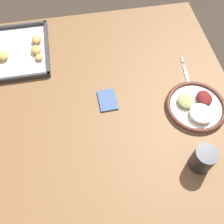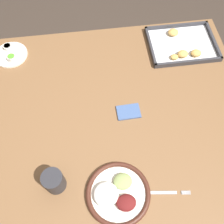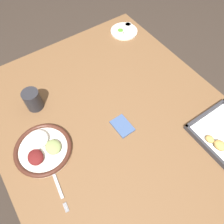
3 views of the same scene
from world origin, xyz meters
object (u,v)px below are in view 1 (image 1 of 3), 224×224
baking_tray (21,51)px  napkin (107,100)px  drinking_cup (203,159)px  fork (187,77)px  dinner_plate (196,107)px

baking_tray → napkin: 0.48m
drinking_cup → napkin: size_ratio=0.99×
fork → drinking_cup: (-0.39, 0.08, 0.05)m
dinner_plate → baking_tray: bearing=58.1°
dinner_plate → baking_tray: size_ratio=0.72×
dinner_plate → fork: (0.16, -0.02, -0.01)m
fork → baking_tray: size_ratio=0.61×
baking_tray → drinking_cup: bearing=-136.5°
dinner_plate → napkin: size_ratio=2.35×
baking_tray → napkin: baking_tray is taller
dinner_plate → fork: 0.16m
napkin → drinking_cup: bearing=-139.5°
baking_tray → fork: bearing=-110.9°
fork → drinking_cup: size_ratio=2.02×
dinner_plate → drinking_cup: (-0.23, 0.07, 0.04)m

